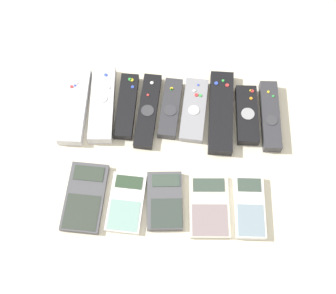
# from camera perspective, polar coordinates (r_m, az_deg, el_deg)

# --- Properties ---
(ground_plane) EXTENTS (3.00, 3.00, 0.00)m
(ground_plane) POSITION_cam_1_polar(r_m,az_deg,el_deg) (1.09, -0.09, -1.73)
(ground_plane) COLOR beige
(remote_0) EXTENTS (0.06, 0.21, 0.03)m
(remote_0) POSITION_cam_1_polar(r_m,az_deg,el_deg) (1.16, -11.28, 5.00)
(remote_0) COLOR silver
(remote_0) RESTS_ON ground_plane
(remote_1) EXTENTS (0.07, 0.21, 0.03)m
(remote_1) POSITION_cam_1_polar(r_m,az_deg,el_deg) (1.15, -8.01, 5.25)
(remote_1) COLOR silver
(remote_1) RESTS_ON ground_plane
(remote_2) EXTENTS (0.05, 0.17, 0.02)m
(remote_2) POSITION_cam_1_polar(r_m,az_deg,el_deg) (1.15, -5.07, 5.01)
(remote_2) COLOR black
(remote_2) RESTS_ON ground_plane
(remote_3) EXTENTS (0.06, 0.20, 0.02)m
(remote_3) POSITION_cam_1_polar(r_m,az_deg,el_deg) (1.14, -2.46, 4.46)
(remote_3) COLOR black
(remote_3) RESTS_ON ground_plane
(remote_4) EXTENTS (0.05, 0.16, 0.02)m
(remote_4) POSITION_cam_1_polar(r_m,az_deg,el_deg) (1.14, 0.22, 4.76)
(remote_4) COLOR #333338
(remote_4) RESTS_ON ground_plane
(remote_5) EXTENTS (0.07, 0.17, 0.02)m
(remote_5) POSITION_cam_1_polar(r_m,az_deg,el_deg) (1.14, 3.18, 4.56)
(remote_5) COLOR gray
(remote_5) RESTS_ON ground_plane
(remote_6) EXTENTS (0.06, 0.22, 0.03)m
(remote_6) POSITION_cam_1_polar(r_m,az_deg,el_deg) (1.14, 6.48, 4.24)
(remote_6) COLOR black
(remote_6) RESTS_ON ground_plane
(remote_7) EXTENTS (0.05, 0.15, 0.03)m
(remote_7) POSITION_cam_1_polar(r_m,az_deg,el_deg) (1.14, 9.61, 3.88)
(remote_7) COLOR black
(remote_7) RESTS_ON ground_plane
(remote_8) EXTENTS (0.05, 0.18, 0.03)m
(remote_8) POSITION_cam_1_polar(r_m,az_deg,el_deg) (1.15, 12.34, 3.73)
(remote_8) COLOR #333338
(remote_8) RESTS_ON ground_plane
(calculator_0) EXTENTS (0.09, 0.16, 0.02)m
(calculator_0) POSITION_cam_1_polar(r_m,az_deg,el_deg) (1.06, -10.08, -6.03)
(calculator_0) COLOR #4C4C51
(calculator_0) RESTS_ON ground_plane
(calculator_1) EXTENTS (0.08, 0.14, 0.01)m
(calculator_1) POSITION_cam_1_polar(r_m,az_deg,el_deg) (1.05, -5.12, -6.76)
(calculator_1) COLOR silver
(calculator_1) RESTS_ON ground_plane
(calculator_2) EXTENTS (0.09, 0.14, 0.02)m
(calculator_2) POSITION_cam_1_polar(r_m,az_deg,el_deg) (1.04, -0.19, -6.57)
(calculator_2) COLOR #4C4C51
(calculator_2) RESTS_ON ground_plane
(calculator_3) EXTENTS (0.10, 0.15, 0.01)m
(calculator_3) POSITION_cam_1_polar(r_m,az_deg,el_deg) (1.05, 5.04, -7.22)
(calculator_3) COLOR beige
(calculator_3) RESTS_ON ground_plane
(calculator_4) EXTENTS (0.07, 0.14, 0.02)m
(calculator_4) POSITION_cam_1_polar(r_m,az_deg,el_deg) (1.05, 9.92, -7.20)
(calculator_4) COLOR silver
(calculator_4) RESTS_ON ground_plane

